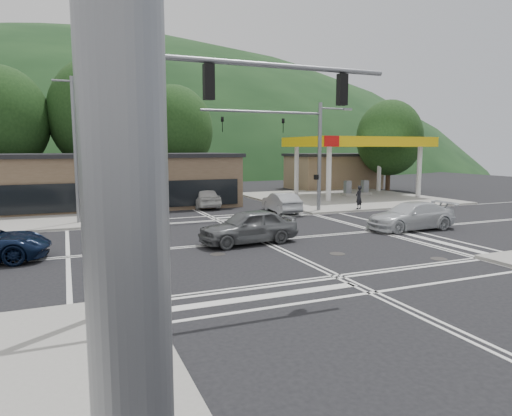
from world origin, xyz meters
name	(u,v)px	position (x,y,z in m)	size (l,w,h in m)	color
ground	(261,241)	(0.00, 0.00, 0.00)	(120.00, 120.00, 0.00)	black
sidewalk_ne	(344,198)	(15.00, 15.00, 0.07)	(16.00, 16.00, 0.15)	gray
gas_station_canopy	(357,145)	(16.99, 15.99, 5.04)	(12.32, 8.34, 5.75)	silver
convenience_store	(333,172)	(20.00, 25.00, 1.90)	(10.00, 6.00, 3.80)	#846B4F
commercial_row	(81,183)	(-8.00, 17.00, 2.00)	(24.00, 8.00, 4.00)	brown
hill_north	(108,169)	(0.00, 90.00, 0.00)	(252.00, 126.00, 140.00)	#163217
tree_n_a	(1,120)	(-14.00, 24.00, 7.14)	(8.00, 8.00, 11.75)	#382619
tree_n_b	(99,115)	(-6.00, 24.00, 7.79)	(9.00, 9.00, 12.98)	#382619
tree_n_c	(174,130)	(1.00, 24.00, 6.49)	(7.60, 7.60, 10.87)	#382619
tree_n_e	(137,125)	(-2.00, 28.00, 7.14)	(8.40, 8.40, 11.98)	#382619
tree_ne	(389,138)	(24.00, 20.00, 5.84)	(7.20, 7.20, 9.99)	#382619
streetlight_nw	(76,143)	(-8.44, 9.00, 5.05)	(2.50, 0.25, 9.00)	slate
streetlight_s	(115,5)	(-9.00, -19.94, 5.05)	(0.60, 2.33, 9.00)	slate
signal_mast_ne	(305,143)	(6.95, 8.20, 5.07)	(11.65, 0.30, 8.00)	slate
signal_mast_sw	(169,134)	(-6.39, -8.20, 5.12)	(9.14, 0.28, 8.00)	slate
car_grey_center	(248,226)	(-0.84, -0.30, 0.85)	(2.01, 4.99, 1.70)	#5A5D5F
car_silver_east	(411,216)	(9.39, -0.30, 0.79)	(2.22, 5.46, 1.58)	silver
car_queue_a	(281,203)	(5.50, 9.00, 0.74)	(1.56, 4.47, 1.47)	#AEB1B5
car_queue_b	(203,197)	(1.00, 14.00, 0.81)	(1.91, 4.74, 1.62)	silver
car_northbound	(118,201)	(-5.50, 14.83, 0.71)	(2.00, 4.93, 1.43)	#545659
pedestrian	(359,197)	(11.28, 7.50, 1.03)	(0.64, 0.42, 1.76)	black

